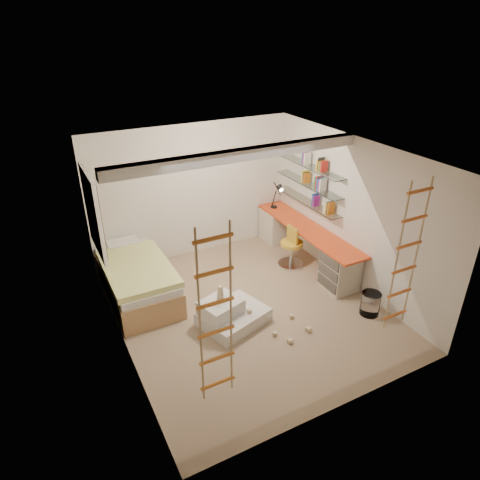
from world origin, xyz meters
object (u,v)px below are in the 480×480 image
bed (137,279)px  swivel_chair (291,252)px  desk (306,244)px  play_platform (230,314)px

bed → swivel_chair: 2.90m
desk → swivel_chair: size_ratio=3.41×
play_platform → desk: bearing=25.8°
bed → swivel_chair: size_ratio=2.44×
swivel_chair → desk: bearing=-1.9°
bed → swivel_chair: bearing=-7.0°
desk → bed: desk is taller
bed → play_platform: 1.76m
desk → play_platform: 2.39m
swivel_chair → play_platform: 2.10m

